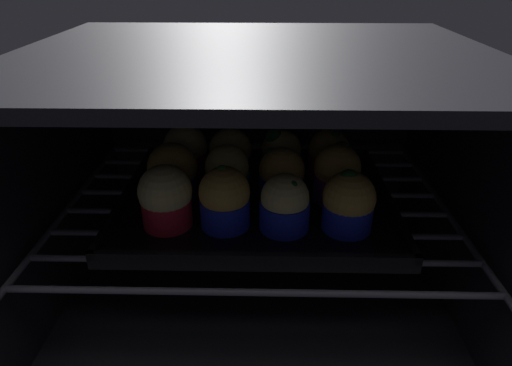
{
  "coord_description": "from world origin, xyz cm",
  "views": [
    {
      "loc": [
        1.12,
        -32.46,
        45.67
      ],
      "look_at": [
        0.0,
        20.98,
        17.43
      ],
      "focal_mm": 30.25,
      "sensor_mm": 36.0,
      "label": 1
    }
  ],
  "objects_px": {
    "muffin_row2_col0": "(186,152)",
    "muffin_row2_col2": "(281,154)",
    "muffin_row1_col1": "(227,173)",
    "muffin_row2_col3": "(328,155)",
    "muffin_row0_col2": "(285,204)",
    "muffin_row0_col3": "(348,203)",
    "muffin_row1_col0": "(173,173)",
    "muffin_row0_col0": "(166,198)",
    "muffin_row1_col2": "(281,175)",
    "baking_tray": "(256,200)",
    "muffin_row2_col1": "(231,154)",
    "muffin_row0_col1": "(225,199)",
    "muffin_row1_col3": "(337,173)"
  },
  "relations": [
    {
      "from": "muffin_row1_col3",
      "to": "muffin_row2_col2",
      "type": "distance_m",
      "value": 0.11
    },
    {
      "from": "muffin_row0_col0",
      "to": "muffin_row1_col1",
      "type": "bearing_deg",
      "value": 46.37
    },
    {
      "from": "baking_tray",
      "to": "muffin_row2_col1",
      "type": "height_order",
      "value": "muffin_row2_col1"
    },
    {
      "from": "muffin_row1_col3",
      "to": "muffin_row2_col1",
      "type": "xyz_separation_m",
      "value": [
        -0.15,
        0.07,
        -0.0
      ]
    },
    {
      "from": "muffin_row2_col2",
      "to": "muffin_row0_col2",
      "type": "bearing_deg",
      "value": -90.0
    },
    {
      "from": "baking_tray",
      "to": "muffin_row2_col2",
      "type": "bearing_deg",
      "value": 63.02
    },
    {
      "from": "muffin_row0_col1",
      "to": "muffin_row1_col1",
      "type": "bearing_deg",
      "value": 92.22
    },
    {
      "from": "muffin_row0_col3",
      "to": "muffin_row2_col3",
      "type": "bearing_deg",
      "value": 92.09
    },
    {
      "from": "muffin_row0_col0",
      "to": "muffin_row1_col0",
      "type": "bearing_deg",
      "value": 94.06
    },
    {
      "from": "muffin_row1_col1",
      "to": "muffin_row2_col3",
      "type": "bearing_deg",
      "value": 25.33
    },
    {
      "from": "muffin_row1_col2",
      "to": "muffin_row2_col0",
      "type": "bearing_deg",
      "value": 153.06
    },
    {
      "from": "muffin_row2_col0",
      "to": "muffin_row0_col0",
      "type": "bearing_deg",
      "value": -90.37
    },
    {
      "from": "muffin_row0_col1",
      "to": "muffin_row1_col0",
      "type": "relative_size",
      "value": 1.01
    },
    {
      "from": "muffin_row0_col2",
      "to": "muffin_row0_col3",
      "type": "xyz_separation_m",
      "value": [
        0.08,
        0.0,
        0.0
      ]
    },
    {
      "from": "muffin_row0_col1",
      "to": "muffin_row1_col2",
      "type": "xyz_separation_m",
      "value": [
        0.07,
        0.07,
        -0.0
      ]
    },
    {
      "from": "muffin_row0_col1",
      "to": "muffin_row2_col2",
      "type": "bearing_deg",
      "value": 62.83
    },
    {
      "from": "muffin_row0_col0",
      "to": "muffin_row1_col0",
      "type": "xyz_separation_m",
      "value": [
        -0.01,
        0.07,
        -0.0
      ]
    },
    {
      "from": "baking_tray",
      "to": "muffin_row0_col3",
      "type": "xyz_separation_m",
      "value": [
        0.12,
        -0.08,
        0.04
      ]
    },
    {
      "from": "muffin_row0_col2",
      "to": "muffin_row1_col2",
      "type": "bearing_deg",
      "value": 91.47
    },
    {
      "from": "baking_tray",
      "to": "muffin_row2_col0",
      "type": "bearing_deg",
      "value": 146.87
    },
    {
      "from": "muffin_row0_col3",
      "to": "muffin_row1_col3",
      "type": "xyz_separation_m",
      "value": [
        -0.0,
        0.07,
        0.0
      ]
    },
    {
      "from": "muffin_row2_col3",
      "to": "muffin_row0_col0",
      "type": "bearing_deg",
      "value": -146.69
    },
    {
      "from": "muffin_row0_col1",
      "to": "muffin_row1_col3",
      "type": "height_order",
      "value": "same"
    },
    {
      "from": "muffin_row1_col1",
      "to": "muffin_row1_col0",
      "type": "bearing_deg",
      "value": -178.13
    },
    {
      "from": "baking_tray",
      "to": "muffin_row0_col3",
      "type": "distance_m",
      "value": 0.14
    },
    {
      "from": "muffin_row0_col0",
      "to": "muffin_row1_col3",
      "type": "xyz_separation_m",
      "value": [
        0.22,
        0.07,
        0.0
      ]
    },
    {
      "from": "muffin_row1_col3",
      "to": "muffin_row2_col1",
      "type": "distance_m",
      "value": 0.17
    },
    {
      "from": "muffin_row0_col0",
      "to": "muffin_row1_col1",
      "type": "height_order",
      "value": "muffin_row0_col0"
    },
    {
      "from": "baking_tray",
      "to": "muffin_row0_col2",
      "type": "xyz_separation_m",
      "value": [
        0.04,
        -0.08,
        0.04
      ]
    },
    {
      "from": "muffin_row1_col0",
      "to": "muffin_row1_col1",
      "type": "relative_size",
      "value": 1.04
    },
    {
      "from": "muffin_row0_col1",
      "to": "muffin_row0_col3",
      "type": "relative_size",
      "value": 1.02
    },
    {
      "from": "muffin_row0_col0",
      "to": "muffin_row0_col3",
      "type": "height_order",
      "value": "muffin_row0_col0"
    },
    {
      "from": "muffin_row0_col0",
      "to": "baking_tray",
      "type": "bearing_deg",
      "value": 33.16
    },
    {
      "from": "muffin_row2_col1",
      "to": "muffin_row0_col3",
      "type": "bearing_deg",
      "value": -43.41
    },
    {
      "from": "muffin_row1_col1",
      "to": "muffin_row2_col2",
      "type": "xyz_separation_m",
      "value": [
        0.08,
        0.07,
        -0.0
      ]
    },
    {
      "from": "muffin_row1_col0",
      "to": "muffin_row1_col2",
      "type": "xyz_separation_m",
      "value": [
        0.15,
        -0.0,
        -0.0
      ]
    },
    {
      "from": "muffin_row1_col1",
      "to": "muffin_row2_col2",
      "type": "bearing_deg",
      "value": 42.68
    },
    {
      "from": "muffin_row1_col3",
      "to": "muffin_row2_col0",
      "type": "bearing_deg",
      "value": 161.73
    },
    {
      "from": "muffin_row0_col0",
      "to": "muffin_row2_col3",
      "type": "relative_size",
      "value": 1.07
    },
    {
      "from": "muffin_row2_col0",
      "to": "muffin_row2_col3",
      "type": "distance_m",
      "value": 0.22
    },
    {
      "from": "muffin_row1_col1",
      "to": "muffin_row2_col3",
      "type": "height_order",
      "value": "muffin_row1_col1"
    },
    {
      "from": "muffin_row0_col0",
      "to": "muffin_row2_col3",
      "type": "bearing_deg",
      "value": 33.31
    },
    {
      "from": "baking_tray",
      "to": "muffin_row1_col1",
      "type": "height_order",
      "value": "muffin_row1_col1"
    },
    {
      "from": "muffin_row0_col1",
      "to": "muffin_row1_col1",
      "type": "relative_size",
      "value": 1.05
    },
    {
      "from": "muffin_row0_col0",
      "to": "muffin_row1_col2",
      "type": "bearing_deg",
      "value": 25.72
    },
    {
      "from": "muffin_row1_col2",
      "to": "muffin_row2_col1",
      "type": "bearing_deg",
      "value": 135.82
    },
    {
      "from": "muffin_row2_col0",
      "to": "muffin_row2_col2",
      "type": "bearing_deg",
      "value": 0.51
    },
    {
      "from": "muffin_row1_col0",
      "to": "muffin_row1_col1",
      "type": "distance_m",
      "value": 0.08
    },
    {
      "from": "muffin_row1_col0",
      "to": "muffin_row1_col2",
      "type": "height_order",
      "value": "muffin_row1_col0"
    },
    {
      "from": "muffin_row0_col3",
      "to": "muffin_row0_col1",
      "type": "bearing_deg",
      "value": 178.67
    }
  ]
}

